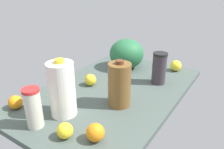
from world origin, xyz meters
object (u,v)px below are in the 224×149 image
chocolate_milk_jug (119,85)px  shaker_bottle (159,68)px  orange_far_back (15,102)px  lemon_loose (176,66)px  lemon_beside_bowl (65,131)px  milk_jug (62,89)px  tumbler_cup (33,108)px  lemon_near_front (90,80)px  orange_by_jug (95,132)px  watermelon (127,54)px

chocolate_milk_jug → shaker_bottle: 37.29cm
orange_far_back → chocolate_milk_jug: bearing=-52.6°
chocolate_milk_jug → lemon_loose: (62.62, -9.85, -7.87)cm
lemon_beside_bowl → lemon_loose: 99.03cm
milk_jug → shaker_bottle: (59.17, -25.29, -3.52)cm
lemon_beside_bowl → lemon_loose: (97.91, -14.84, 0.44)cm
orange_far_back → lemon_loose: size_ratio=0.91×
chocolate_milk_jug → orange_far_back: size_ratio=3.52×
tumbler_cup → chocolate_milk_jug: (36.97, -21.96, 2.20)cm
chocolate_milk_jug → orange_far_back: 54.59cm
lemon_near_front → orange_by_jug: bearing=-139.1°
orange_by_jug → watermelon: bearing=21.2°
lemon_loose → shaker_bottle: bearing=173.8°
chocolate_milk_jug → watermelon: chocolate_milk_jug is taller
shaker_bottle → lemon_beside_bowl: size_ratio=2.90×
lemon_near_front → lemon_loose: 64.64cm
milk_jug → lemon_beside_bowl: 21.01cm
lemon_near_front → tumbler_cup: bearing=-173.4°
watermelon → shaker_bottle: (-11.80, -30.63, -0.76)cm
lemon_near_front → milk_jug: bearing=-164.3°
lemon_beside_bowl → orange_by_jug: size_ratio=0.90×
orange_by_jug → lemon_loose: size_ratio=0.99×
tumbler_cup → lemon_beside_bowl: 18.11cm
orange_far_back → lemon_near_front: (42.56, -15.52, 0.11)cm
tumbler_cup → watermelon: size_ratio=0.76×
watermelon → lemon_beside_bowl: 86.04cm
milk_jug → chocolate_milk_jug: bearing=-38.9°
tumbler_cup → lemon_near_front: size_ratio=2.60×
milk_jug → lemon_beside_bowl: bearing=-133.8°
watermelon → lemon_beside_bowl: (-83.67, -18.60, -7.44)cm
chocolate_milk_jug → watermelon: 53.83cm
lemon_loose → watermelon: bearing=113.1°
orange_far_back → shaker_bottle: bearing=-35.7°
watermelon → lemon_near_front: bearing=174.5°
shaker_bottle → orange_by_jug: bearing=179.7°
lemon_beside_bowl → lemon_near_front: bearing=26.4°
chocolate_milk_jug → lemon_beside_bowl: (-35.29, 5.00, -8.32)cm
tumbler_cup → shaker_bottle: (73.56, -29.00, 0.57)cm
lemon_beside_bowl → orange_far_back: bearing=86.2°
tumbler_cup → shaker_bottle: 79.07cm
shaker_bottle → lemon_loose: 26.92cm
milk_jug → orange_by_jug: 27.71cm
lemon_loose → milk_jug: bearing=161.7°
chocolate_milk_jug → milk_jug: bearing=141.1°
chocolate_milk_jug → lemon_loose: bearing=-8.9°
orange_by_jug → lemon_near_front: (39.31, 34.03, -0.20)cm
tumbler_cup → milk_jug: size_ratio=0.66×
chocolate_milk_jug → milk_jug: 29.10cm
tumbler_cup → watermelon: watermelon is taller
lemon_loose → orange_by_jug: bearing=178.0°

